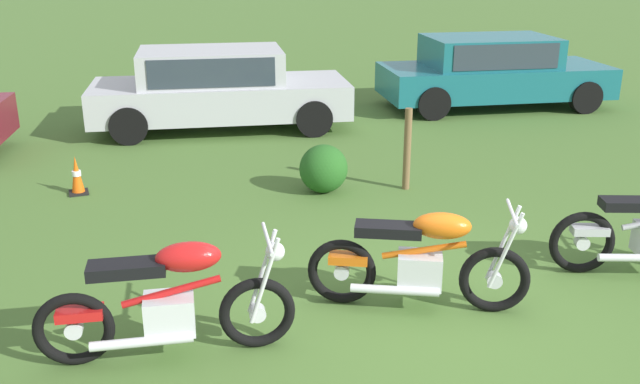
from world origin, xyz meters
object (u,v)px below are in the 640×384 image
at_px(traffic_cone, 77,177).
at_px(fence_post_wooden, 407,149).
at_px(car_silver, 217,85).
at_px(shrub_low, 324,169).
at_px(motorcycle_red, 169,302).
at_px(car_teal, 492,68).
at_px(motorcycle_orange, 421,260).

relative_size(traffic_cone, fence_post_wooden, 0.47).
distance_m(car_silver, shrub_low, 3.99).
xyz_separation_m(motorcycle_red, car_silver, (2.09, 7.24, 0.31)).
height_order(motorcycle_red, shrub_low, motorcycle_red).
bearing_deg(motorcycle_red, fence_post_wooden, 49.65).
height_order(shrub_low, fence_post_wooden, fence_post_wooden).
bearing_deg(motorcycle_red, car_teal, 52.68).
relative_size(car_silver, fence_post_wooden, 4.25).
height_order(motorcycle_red, motorcycle_orange, same).
bearing_deg(car_teal, motorcycle_orange, -117.00).
xyz_separation_m(shrub_low, traffic_cone, (-3.12, 1.12, -0.09)).
distance_m(motorcycle_red, shrub_low, 4.23).
distance_m(motorcycle_red, motorcycle_orange, 2.28).
xyz_separation_m(motorcycle_red, car_teal, (7.70, 6.98, 0.31)).
relative_size(motorcycle_red, car_teal, 0.43).
distance_m(traffic_cone, fence_post_wooden, 4.47).
relative_size(motorcycle_red, motorcycle_orange, 1.13).
distance_m(motorcycle_red, car_silver, 7.54).
bearing_deg(traffic_cone, shrub_low, -19.72).
bearing_deg(fence_post_wooden, car_teal, 44.77).
bearing_deg(motorcycle_red, motorcycle_orange, 10.41).
relative_size(car_silver, traffic_cone, 9.13).
distance_m(motorcycle_orange, traffic_cone, 5.24).
bearing_deg(traffic_cone, motorcycle_red, -83.55).
xyz_separation_m(motorcycle_red, motorcycle_orange, (2.28, -0.00, -0.01)).
height_order(car_silver, car_teal, same).
height_order(car_teal, shrub_low, car_teal).
height_order(car_teal, fence_post_wooden, car_teal).
distance_m(car_silver, car_teal, 5.62).
bearing_deg(shrub_low, motorcycle_red, -128.30).
relative_size(motorcycle_orange, car_teal, 0.38).
xyz_separation_m(traffic_cone, fence_post_wooden, (4.23, -1.40, 0.32)).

